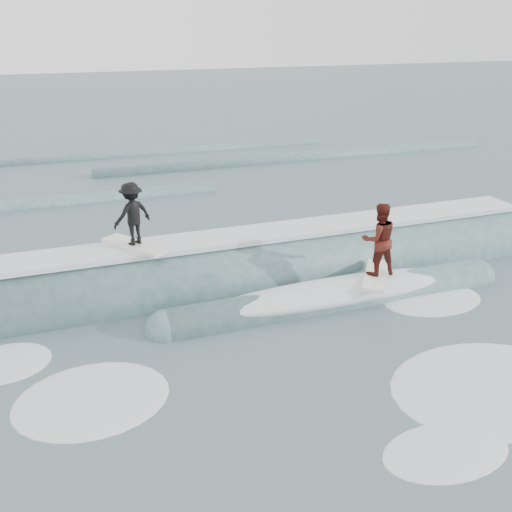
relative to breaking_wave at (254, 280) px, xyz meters
name	(u,v)px	position (x,y,z in m)	size (l,w,h in m)	color
ground	(313,363)	(-0.21, -4.38, -0.04)	(160.00, 160.00, 0.00)	#3F575C
breaking_wave	(254,280)	(0.00, 0.00, 0.00)	(20.87, 4.10, 2.64)	#385D5E
surfer_black	(132,217)	(-3.21, 0.25, 2.19)	(1.57, 1.97, 1.73)	silver
surfer_red	(379,242)	(2.75, -1.95, 1.51)	(1.59, 1.96, 2.04)	white
whitewater	(382,391)	(0.64, -5.77, -0.04)	(13.52, 8.70, 0.10)	white
far_swells	(164,173)	(0.11, 13.27, -0.04)	(39.14, 8.65, 0.80)	#385D5E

